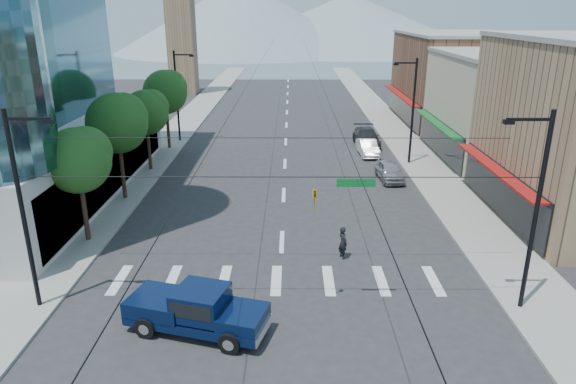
# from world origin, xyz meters

# --- Properties ---
(ground) EXTENTS (160.00, 160.00, 0.00)m
(ground) POSITION_xyz_m (0.00, 0.00, 0.00)
(ground) COLOR #28282B
(ground) RESTS_ON ground
(sidewalk_left) EXTENTS (4.00, 120.00, 0.15)m
(sidewalk_left) POSITION_xyz_m (-12.00, 40.00, 0.07)
(sidewalk_left) COLOR gray
(sidewalk_left) RESTS_ON ground
(sidewalk_right) EXTENTS (4.00, 120.00, 0.15)m
(sidewalk_right) POSITION_xyz_m (12.00, 40.00, 0.07)
(sidewalk_right) COLOR gray
(sidewalk_right) RESTS_ON ground
(shop_mid) EXTENTS (12.00, 14.00, 9.00)m
(shop_mid) POSITION_xyz_m (20.00, 24.00, 4.50)
(shop_mid) COLOR tan
(shop_mid) RESTS_ON ground
(shop_far) EXTENTS (12.00, 18.00, 10.00)m
(shop_far) POSITION_xyz_m (20.00, 40.00, 5.00)
(shop_far) COLOR brown
(shop_far) RESTS_ON ground
(clock_tower) EXTENTS (4.80, 4.80, 20.40)m
(clock_tower) POSITION_xyz_m (-16.50, 62.00, 10.64)
(clock_tower) COLOR #8C6B4C
(clock_tower) RESTS_ON ground
(mountain_left) EXTENTS (80.00, 80.00, 22.00)m
(mountain_left) POSITION_xyz_m (-15.00, 150.00, 11.00)
(mountain_left) COLOR gray
(mountain_left) RESTS_ON ground
(mountain_right) EXTENTS (90.00, 90.00, 18.00)m
(mountain_right) POSITION_xyz_m (20.00, 160.00, 9.00)
(mountain_right) COLOR gray
(mountain_right) RESTS_ON ground
(tree_near) EXTENTS (3.65, 3.64, 6.71)m
(tree_near) POSITION_xyz_m (-11.07, 6.10, 4.99)
(tree_near) COLOR black
(tree_near) RESTS_ON ground
(tree_midnear) EXTENTS (4.09, 4.09, 7.52)m
(tree_midnear) POSITION_xyz_m (-11.07, 13.10, 5.59)
(tree_midnear) COLOR black
(tree_midnear) RESTS_ON ground
(tree_midfar) EXTENTS (3.65, 3.64, 6.71)m
(tree_midfar) POSITION_xyz_m (-11.07, 20.10, 4.99)
(tree_midfar) COLOR black
(tree_midfar) RESTS_ON ground
(tree_far) EXTENTS (4.09, 4.09, 7.52)m
(tree_far) POSITION_xyz_m (-11.07, 27.10, 5.59)
(tree_far) COLOR black
(tree_far) RESTS_ON ground
(signal_rig) EXTENTS (21.80, 0.20, 9.00)m
(signal_rig) POSITION_xyz_m (0.19, -1.00, 4.64)
(signal_rig) COLOR black
(signal_rig) RESTS_ON ground
(lamp_pole_nw) EXTENTS (2.00, 0.25, 9.00)m
(lamp_pole_nw) POSITION_xyz_m (-10.67, 30.00, 4.94)
(lamp_pole_nw) COLOR black
(lamp_pole_nw) RESTS_ON ground
(lamp_pole_ne) EXTENTS (2.00, 0.25, 9.00)m
(lamp_pole_ne) POSITION_xyz_m (10.67, 22.00, 4.94)
(lamp_pole_ne) COLOR black
(lamp_pole_ne) RESTS_ON ground
(pickup_truck) EXTENTS (6.23, 3.61, 2.00)m
(pickup_truck) POSITION_xyz_m (-3.38, -2.74, 1.04)
(pickup_truck) COLOR #07163A
(pickup_truck) RESTS_ON ground
(pedestrian) EXTENTS (0.67, 0.78, 1.80)m
(pedestrian) POSITION_xyz_m (3.31, 4.01, 0.90)
(pedestrian) COLOR black
(pedestrian) RESTS_ON ground
(parked_car_near) EXTENTS (2.00, 4.37, 1.45)m
(parked_car_near) POSITION_xyz_m (8.28, 17.57, 0.73)
(parked_car_near) COLOR #98979C
(parked_car_near) RESTS_ON ground
(parked_car_mid) EXTENTS (1.77, 4.43, 1.43)m
(parked_car_mid) POSITION_xyz_m (7.60, 24.92, 0.72)
(parked_car_mid) COLOR white
(parked_car_mid) RESTS_ON ground
(parked_car_far) EXTENTS (2.48, 5.86, 1.69)m
(parked_car_far) POSITION_xyz_m (7.96, 28.48, 0.84)
(parked_car_far) COLOR #2B2C2E
(parked_car_far) RESTS_ON ground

